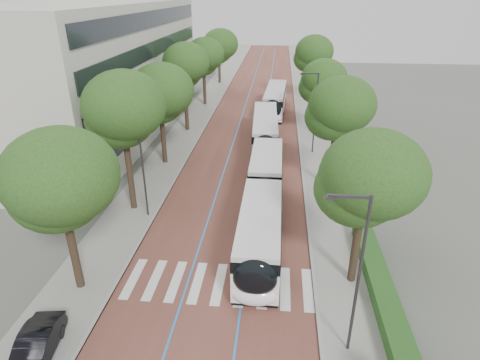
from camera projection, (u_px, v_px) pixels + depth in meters
The scene contains 20 objects.
ground at pixel (213, 296), 21.92m from camera, with size 160.00×160.00×0.00m, color #51544C.
road at pixel (256, 106), 57.87m from camera, with size 11.00×140.00×0.02m, color brown.
sidewalk_left at pixel (205, 104), 58.50m from camera, with size 4.00×140.00×0.12m, color gray.
sidewalk_right at pixel (309, 107), 57.20m from camera, with size 4.00×140.00×0.12m, color gray.
kerb_left at pixel (218, 104), 58.34m from camera, with size 0.20×140.00×0.14m, color gray.
kerb_right at pixel (295, 106), 57.36m from camera, with size 0.20×140.00×0.14m, color gray.
zebra_crossing at pixel (219, 284), 22.79m from camera, with size 10.55×3.60×0.01m.
lane_line_left at pixel (245, 105), 58.01m from camera, with size 0.12×126.00×0.01m, color blue.
lane_line_right at pixel (267, 106), 57.73m from camera, with size 0.12×126.00×0.01m, color blue.
office_building at pixel (81, 69), 45.78m from camera, with size 18.11×40.00×14.00m.
hedge at pixel (385, 300), 20.90m from camera, with size 1.20×14.00×0.80m, color #1A4818.
streetlight_near at pixel (356, 266), 16.57m from camera, with size 1.82×0.20×8.00m.
streetlight_far at pixel (314, 107), 39.05m from camera, with size 1.82×0.20×8.00m.
lamp_post_left at pixel (143, 165), 27.87m from camera, with size 0.14×0.14×8.00m, color #323235.
trees_left at pixel (180, 77), 43.09m from camera, with size 6.15×60.89×9.90m.
trees_right at pixel (326, 91), 38.79m from camera, with size 5.50×47.41×8.89m.
lead_bus at pixel (263, 204), 27.91m from camera, with size 2.61×18.41×3.20m.
bus_queued_0 at pixel (265, 132), 42.22m from camera, with size 3.00×12.49×3.20m.
bus_queued_1 at pixel (275, 101), 53.96m from camera, with size 3.09×12.50×3.20m.
parked_car at pixel (35, 348), 17.73m from camera, with size 1.42×4.07×1.34m, color black.
Camera 1 is at (3.13, -16.85, 15.13)m, focal length 30.00 mm.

